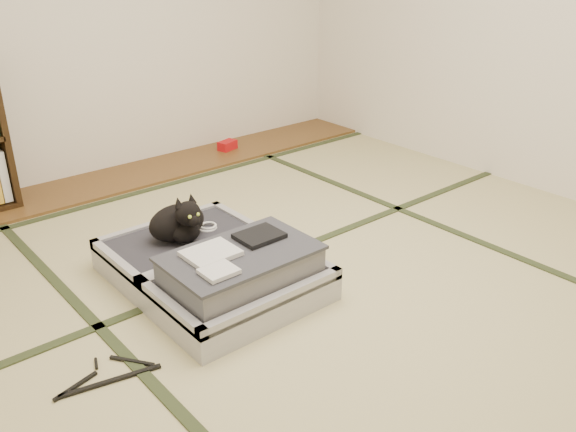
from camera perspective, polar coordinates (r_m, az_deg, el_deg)
floor at (r=3.02m, az=3.57°, el=-6.70°), size 4.50×4.50×0.00m
wood_strip at (r=4.53m, az=-14.08°, el=3.73°), size 4.00×0.50×0.02m
red_item at (r=4.92m, az=-5.69°, el=6.61°), size 0.17×0.13×0.07m
tatami_borders at (r=3.34m, az=-2.25°, el=-3.28°), size 4.00×4.50×0.01m
suitcase at (r=2.98m, az=-6.73°, el=-4.85°), size 0.78×1.04×0.31m
cat at (r=3.13m, az=-10.10°, el=-0.59°), size 0.35×0.35×0.28m
cable_coil at (r=3.28m, az=-7.55°, el=-1.02°), size 0.11×0.11×0.03m
hanger at (r=2.55m, az=-16.53°, el=-14.22°), size 0.41×0.22×0.01m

